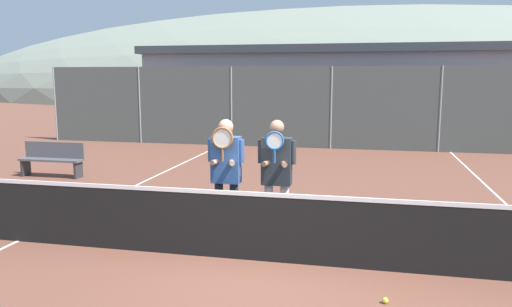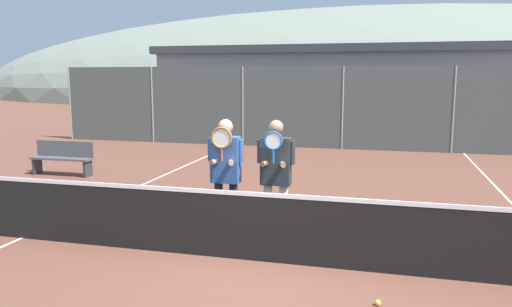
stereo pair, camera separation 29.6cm
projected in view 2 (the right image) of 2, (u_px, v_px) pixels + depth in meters
ground_plane at (268, 262)px, 6.71m from camera, size 120.00×120.00×0.00m
hill_distant at (376, 96)px, 61.01m from camera, size 104.34×57.97×20.29m
clubhouse_building at (386, 87)px, 23.89m from camera, size 21.99×5.50×3.86m
fence_back at (343, 108)px, 16.82m from camera, size 21.15×0.06×2.80m
tennis_net at (268, 227)px, 6.64m from camera, size 10.51×0.09×1.05m
court_line_left_sideline at (122, 194)px, 10.56m from camera, size 0.05×16.00×0.01m
player_leftmost at (226, 168)px, 7.50m from camera, size 0.56×0.34×1.84m
player_center_left at (276, 171)px, 7.34m from camera, size 0.57×0.34×1.85m
car_far_left at (190, 113)px, 20.91m from camera, size 4.05×2.07×1.83m
car_left_of_center at (297, 116)px, 19.73m from camera, size 4.14×2.05×1.73m
car_center at (424, 118)px, 18.29m from camera, size 4.47×1.95×1.88m
bench_courtside at (63, 157)px, 12.54m from camera, size 1.63×0.36×0.85m
tennis_ball_on_court at (378, 303)px, 5.43m from camera, size 0.07×0.07×0.07m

